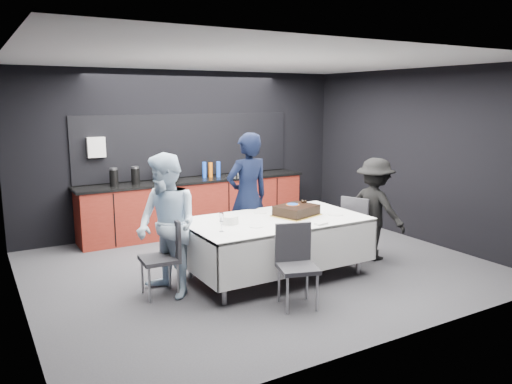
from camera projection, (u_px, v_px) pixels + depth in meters
ground at (260, 267)px, 6.96m from camera, size 6.00×6.00×0.00m
room_shell at (260, 133)px, 6.62m from camera, size 6.04×5.04×2.82m
kitchenette at (194, 201)px, 8.74m from camera, size 4.10×0.64×2.05m
party_table at (275, 229)px, 6.51m from camera, size 2.32×1.32×0.78m
cake_assembly at (296, 210)px, 6.64m from camera, size 0.67×0.60×0.17m
plate_stack at (229, 220)px, 6.22m from camera, size 0.23×0.23×0.10m
loose_plate_near at (256, 226)px, 6.07m from camera, size 0.18×0.18×0.01m
loose_plate_right_a at (307, 210)px, 6.97m from camera, size 0.19×0.19×0.01m
loose_plate_right_b at (335, 214)px, 6.70m from camera, size 0.21×0.21×0.01m
loose_plate_far at (260, 212)px, 6.81m from camera, size 0.18×0.18×0.01m
fork_pile at (321, 223)px, 6.17m from camera, size 0.17×0.12×0.02m
champagne_flute at (222, 218)px, 5.82m from camera, size 0.06×0.06×0.22m
chair_left at (166, 251)px, 5.90m from camera, size 0.45×0.45×0.92m
chair_right at (357, 223)px, 7.26m from camera, size 0.55×0.55×0.92m
chair_near at (296, 259)px, 5.63m from camera, size 0.53×0.53×0.92m
person_center at (248, 197)px, 7.15m from camera, size 0.69×0.47×1.85m
person_left at (167, 226)px, 5.83m from camera, size 0.84×0.97×1.70m
person_right at (375, 209)px, 7.21m from camera, size 0.74×1.05×1.48m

